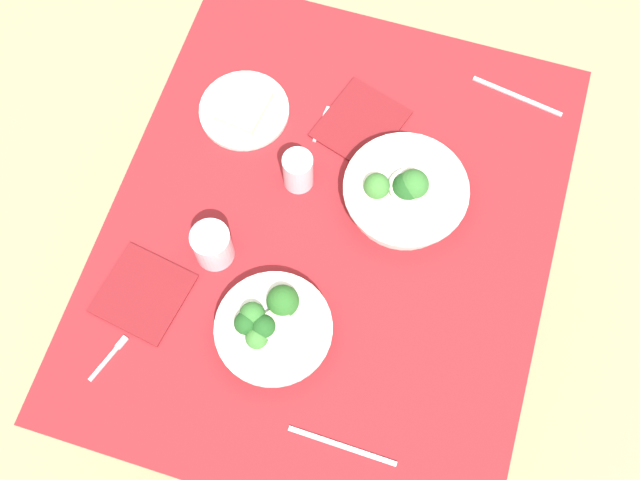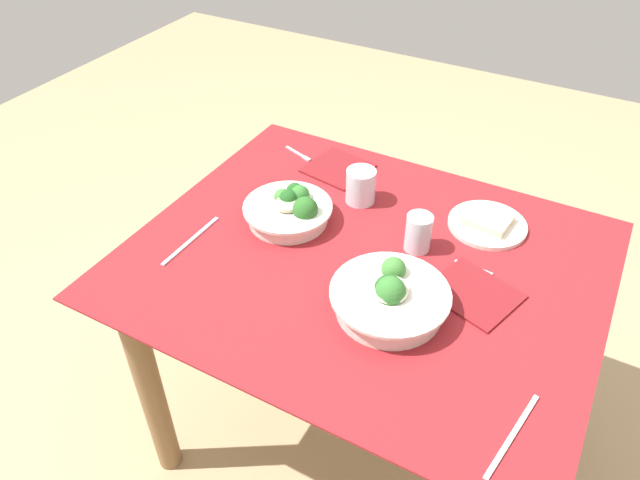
% 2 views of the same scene
% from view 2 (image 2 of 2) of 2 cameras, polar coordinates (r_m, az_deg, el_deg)
% --- Properties ---
extents(ground_plane, '(6.00, 6.00, 0.00)m').
position_cam_2_polar(ground_plane, '(2.07, 3.22, -17.88)').
color(ground_plane, tan).
extents(dining_table, '(1.14, 0.94, 0.76)m').
position_cam_2_polar(dining_table, '(1.57, 4.04, -5.42)').
color(dining_table, maroon).
rests_on(dining_table, ground_plane).
extents(broccoli_bowl_far, '(0.24, 0.24, 0.09)m').
position_cam_2_polar(broccoli_bowl_far, '(1.58, -2.87, 2.92)').
color(broccoli_bowl_far, silver).
rests_on(broccoli_bowl_far, dining_table).
extents(broccoli_bowl_near, '(0.27, 0.27, 0.11)m').
position_cam_2_polar(broccoli_bowl_near, '(1.33, 6.67, -5.49)').
color(broccoli_bowl_near, silver).
rests_on(broccoli_bowl_near, dining_table).
extents(bread_side_plate, '(0.21, 0.21, 0.03)m').
position_cam_2_polar(bread_side_plate, '(1.63, 15.72, 1.57)').
color(bread_side_plate, silver).
rests_on(bread_side_plate, dining_table).
extents(water_glass_center, '(0.08, 0.08, 0.10)m').
position_cam_2_polar(water_glass_center, '(1.65, 3.91, 5.18)').
color(water_glass_center, silver).
rests_on(water_glass_center, dining_table).
extents(water_glass_side, '(0.07, 0.07, 0.10)m').
position_cam_2_polar(water_glass_side, '(1.50, 9.38, 0.70)').
color(water_glass_side, silver).
rests_on(water_glass_side, dining_table).
extents(fork_by_far_bowl, '(0.11, 0.05, 0.00)m').
position_cam_2_polar(fork_by_far_bowl, '(1.87, -2.01, 8.20)').
color(fork_by_far_bowl, '#B7B7BC').
rests_on(fork_by_far_bowl, dining_table).
extents(fork_by_near_bowl, '(0.10, 0.02, 0.00)m').
position_cam_2_polar(fork_by_near_bowl, '(1.49, 14.61, -2.68)').
color(fork_by_near_bowl, '#B7B7BC').
rests_on(fork_by_near_bowl, dining_table).
extents(table_knife_left, '(0.05, 0.22, 0.00)m').
position_cam_2_polar(table_knife_left, '(1.20, 17.90, -17.33)').
color(table_knife_left, '#B7B7BC').
rests_on(table_knife_left, dining_table).
extents(table_knife_right, '(0.01, 0.22, 0.00)m').
position_cam_2_polar(table_knife_right, '(1.56, -12.23, -0.04)').
color(table_knife_right, '#B7B7BC').
rests_on(table_knife_right, dining_table).
extents(napkin_folded_upper, '(0.20, 0.19, 0.01)m').
position_cam_2_polar(napkin_folded_upper, '(1.80, 1.72, 6.87)').
color(napkin_folded_upper, maroon).
rests_on(napkin_folded_upper, dining_table).
extents(napkin_folded_lower, '(0.23, 0.21, 0.01)m').
position_cam_2_polar(napkin_folded_lower, '(1.43, 14.47, -4.93)').
color(napkin_folded_lower, maroon).
rests_on(napkin_folded_lower, dining_table).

